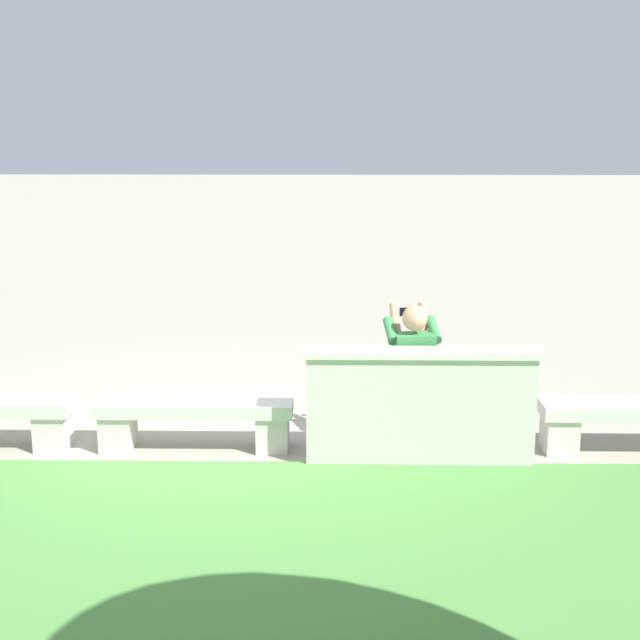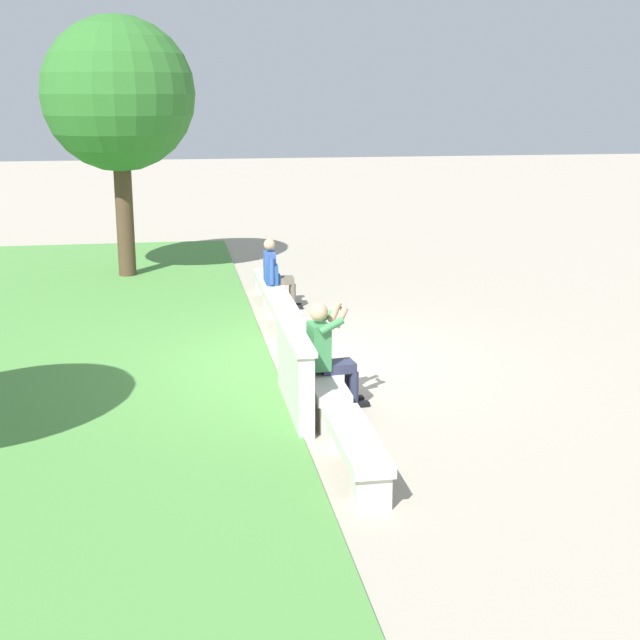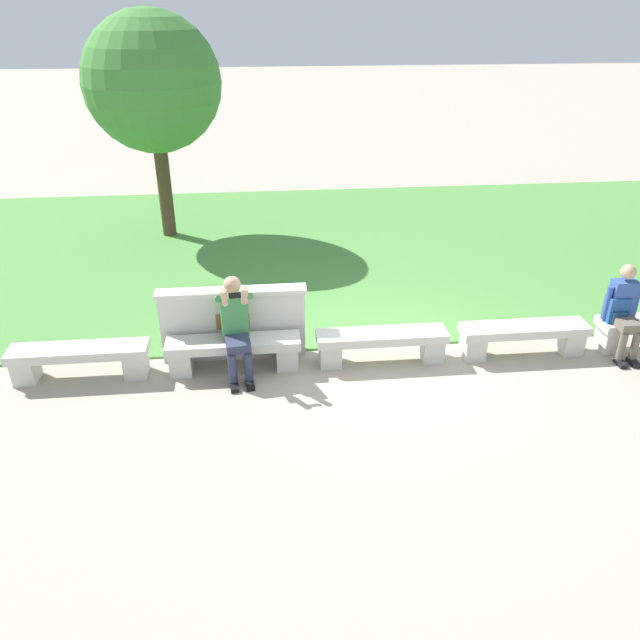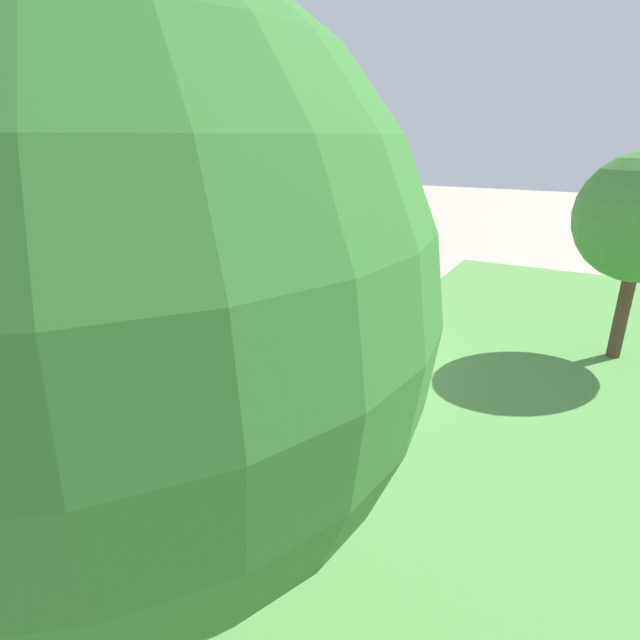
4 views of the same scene
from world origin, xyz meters
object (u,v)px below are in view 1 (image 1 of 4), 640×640
object	(u,v)px
bench_near	(416,418)
person_photographer	(411,368)
bench_main	(639,420)
bench_mid	(195,417)

from	to	relation	value
bench_near	person_photographer	distance (m)	0.45
bench_near	person_photographer	xyz separation A→B (m)	(0.05, -0.08, 0.44)
bench_main	bench_near	world-z (taller)	same
bench_near	bench_mid	bearing A→B (deg)	0.00
bench_mid	person_photographer	world-z (taller)	person_photographer
bench_main	bench_near	distance (m)	1.96
bench_mid	person_photographer	xyz separation A→B (m)	(-1.91, -0.08, 0.44)
bench_main	person_photographer	size ratio (longest dim) A/B	1.32
bench_mid	person_photographer	size ratio (longest dim) A/B	1.32
bench_near	bench_mid	world-z (taller)	same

